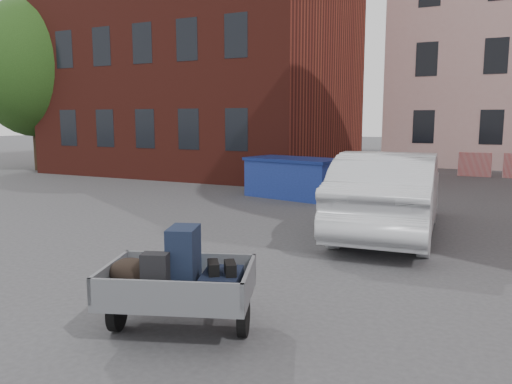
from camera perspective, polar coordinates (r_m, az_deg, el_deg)
The scene contains 7 objects.
ground at distance 8.60m, azimuth 2.25°, elevation -7.67°, with size 120.00×120.00×0.00m, color #38383A.
building_brick at distance 24.42m, azimuth -5.27°, elevation 19.24°, with size 12.00×10.00×14.00m, color #591E16.
far_building at distance 37.69m, azimuth -12.64°, elevation 10.62°, with size 6.00×6.00×8.00m, color maroon.
tree at distance 25.59m, azimuth -24.14°, elevation 13.92°, with size 5.28×5.28×8.30m.
trailer at distance 5.65m, azimuth -8.95°, elevation -9.96°, with size 1.88×1.98×1.20m.
dumpster at distance 15.23m, azimuth 4.36°, elevation 1.66°, with size 3.12×2.05×1.20m.
silver_car at distance 10.65m, azimuth 14.97°, elevation -0.12°, with size 1.81×5.20×1.71m, color silver.
Camera 1 is at (3.29, -7.58, 2.37)m, focal length 35.00 mm.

